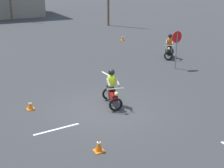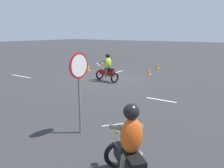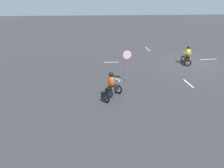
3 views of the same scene
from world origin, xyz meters
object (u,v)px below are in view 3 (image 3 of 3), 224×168
at_px(motorcycle_rider_background, 112,87).
at_px(traffic_cone_mid_left, 191,52).
at_px(motorcycle_rider_foreground, 187,56).
at_px(stop_sign, 127,59).

bearing_deg(motorcycle_rider_background, traffic_cone_mid_left, 82.98).
height_order(motorcycle_rider_foreground, traffic_cone_mid_left, motorcycle_rider_foreground).
relative_size(motorcycle_rider_foreground, traffic_cone_mid_left, 3.48).
bearing_deg(stop_sign, motorcycle_rider_foreground, -151.63).
relative_size(motorcycle_rider_background, stop_sign, 0.72).
relative_size(stop_sign, traffic_cone_mid_left, 4.82).
bearing_deg(stop_sign, traffic_cone_mid_left, -141.56).
height_order(motorcycle_rider_background, stop_sign, stop_sign).
distance_m(motorcycle_rider_background, stop_sign, 2.74).
distance_m(motorcycle_rider_foreground, traffic_cone_mid_left, 3.89).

